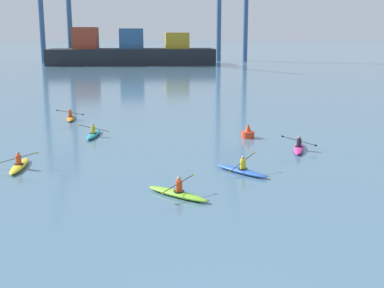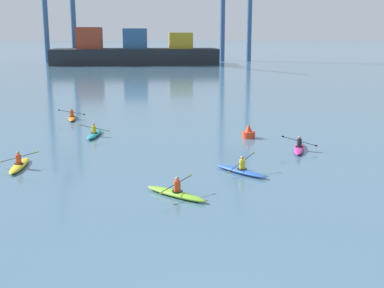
{
  "view_description": "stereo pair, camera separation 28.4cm",
  "coord_description": "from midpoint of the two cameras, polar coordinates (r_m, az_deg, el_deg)",
  "views": [
    {
      "loc": [
        -1.33,
        -9.73,
        7.26
      ],
      "look_at": [
        1.08,
        19.97,
        0.6
      ],
      "focal_mm": 47.13,
      "sensor_mm": 36.0,
      "label": 1
    },
    {
      "loc": [
        -1.05,
        -9.75,
        7.26
      ],
      "look_at": [
        1.08,
        19.97,
        0.6
      ],
      "focal_mm": 47.13,
      "sensor_mm": 36.0,
      "label": 2
    }
  ],
  "objects": [
    {
      "name": "kayak_yellow",
      "position": [
        28.96,
        -19.22,
        -2.29
      ],
      "size": [
        2.23,
        3.4,
        0.95
      ],
      "color": "yellow",
      "rests_on": "ground"
    },
    {
      "name": "channel_buoy",
      "position": [
        35.35,
        6.12,
        1.27
      ],
      "size": [
        0.9,
        0.9,
        1.0
      ],
      "color": "red",
      "rests_on": "ground"
    },
    {
      "name": "kayak_lime",
      "position": [
        22.76,
        -2.01,
        -5.55
      ],
      "size": [
        2.89,
        2.77,
        0.95
      ],
      "color": "#7ABC2D",
      "rests_on": "ground"
    },
    {
      "name": "kayak_magenta",
      "position": [
        32.16,
        11.74,
        -0.4
      ],
      "size": [
        2.14,
        3.41,
        0.95
      ],
      "color": "#C13384",
      "rests_on": "ground"
    },
    {
      "name": "kayak_teal",
      "position": [
        36.35,
        -11.3,
        1.11
      ],
      "size": [
        2.24,
        3.45,
        0.95
      ],
      "color": "teal",
      "rests_on": "ground"
    },
    {
      "name": "container_barge",
      "position": [
        115.75,
        -7.01,
        10.29
      ],
      "size": [
        36.86,
        10.03,
        8.22
      ],
      "color": "#1E2328",
      "rests_on": "ground"
    },
    {
      "name": "kayak_orange",
      "position": [
        43.87,
        -13.78,
        2.94
      ],
      "size": [
        2.24,
        3.45,
        0.95
      ],
      "color": "orange",
      "rests_on": "ground"
    },
    {
      "name": "kayak_blue",
      "position": [
        26.52,
        5.32,
        -2.95
      ],
      "size": [
        2.6,
        3.02,
        1.05
      ],
      "color": "#2856B2",
      "rests_on": "ground"
    }
  ]
}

